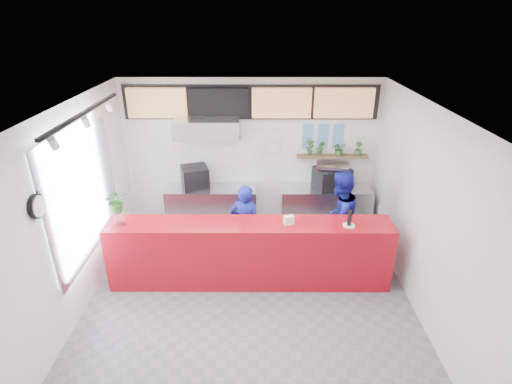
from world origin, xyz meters
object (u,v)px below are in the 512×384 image
at_px(espresso_machine, 332,178).
at_px(staff_right, 338,218).
at_px(panini_oven, 195,178).
at_px(pepper_mill, 350,218).
at_px(staff_center, 245,225).
at_px(service_counter, 250,253).

distance_m(espresso_machine, staff_right, 1.21).
height_order(panini_oven, pepper_mill, pepper_mill).
relative_size(staff_center, staff_right, 0.87).
bearing_deg(staff_center, espresso_machine, -128.20).
distance_m(panini_oven, pepper_mill, 3.24).
bearing_deg(panini_oven, staff_right, -42.25).
distance_m(espresso_machine, staff_center, 2.11).
xyz_separation_m(staff_right, pepper_mill, (0.01, -0.70, 0.39)).
bearing_deg(staff_center, panini_oven, -34.50).
bearing_deg(panini_oven, service_counter, -76.50).
height_order(espresso_machine, staff_center, staff_center).
bearing_deg(service_counter, staff_right, 22.28).
xyz_separation_m(staff_center, staff_right, (1.60, 0.05, 0.11)).
height_order(service_counter, staff_center, staff_center).
xyz_separation_m(service_counter, panini_oven, (-1.11, 1.80, 0.57)).
bearing_deg(staff_center, service_counter, 113.96).
bearing_deg(pepper_mill, panini_oven, 144.61).
distance_m(panini_oven, staff_right, 2.89).
relative_size(panini_oven, staff_right, 0.29).
distance_m(staff_center, pepper_mill, 1.81).
distance_m(service_counter, staff_right, 1.67).
height_order(service_counter, staff_right, staff_right).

